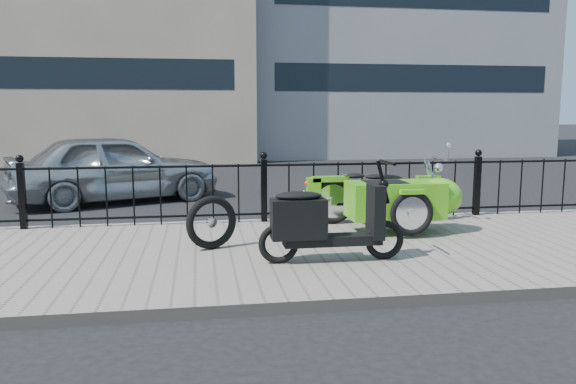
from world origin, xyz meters
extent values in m
plane|color=black|center=(0.00, 0.00, 0.00)|extent=(120.00, 120.00, 0.00)
cube|color=slate|center=(0.00, -0.50, 0.06)|extent=(30.00, 3.80, 0.12)
cube|color=gray|center=(0.00, 1.44, 0.06)|extent=(30.00, 0.10, 0.12)
cylinder|color=black|center=(0.00, 1.30, 0.99)|extent=(14.00, 0.04, 0.04)
cylinder|color=black|center=(0.00, 1.30, 0.24)|extent=(14.00, 0.04, 0.04)
cube|color=black|center=(-3.50, 1.30, 0.60)|extent=(0.09, 0.09, 0.96)
sphere|color=black|center=(-3.50, 1.30, 1.14)|extent=(0.11, 0.11, 0.11)
cube|color=black|center=(0.00, 1.30, 0.60)|extent=(0.09, 0.09, 0.96)
sphere|color=black|center=(0.00, 1.30, 1.14)|extent=(0.11, 0.11, 0.11)
cube|color=black|center=(3.50, 1.30, 0.60)|extent=(0.09, 0.09, 0.96)
sphere|color=black|center=(3.50, 1.30, 1.14)|extent=(0.11, 0.11, 0.11)
cube|color=black|center=(-6.00, 12.02, 3.00)|extent=(12.50, 0.06, 1.00)
cube|color=black|center=(7.00, 13.02, 3.00)|extent=(10.50, 0.06, 1.00)
torus|color=black|center=(2.50, 0.95, 0.46)|extent=(0.69, 0.09, 0.69)
torus|color=black|center=(1.00, 0.95, 0.46)|extent=(0.69, 0.09, 0.69)
torus|color=black|center=(1.80, -0.19, 0.46)|extent=(0.60, 0.08, 0.60)
cube|color=gray|center=(1.75, 0.95, 0.48)|extent=(0.34, 0.22, 0.24)
cylinder|color=black|center=(1.75, 0.95, 0.41)|extent=(1.40, 0.04, 0.04)
ellipsoid|color=black|center=(1.87, 0.95, 0.72)|extent=(0.54, 0.29, 0.26)
cylinder|color=silver|center=(2.68, 0.95, 1.08)|extent=(0.03, 0.56, 0.03)
cylinder|color=silver|center=(2.56, 0.95, 0.77)|extent=(0.25, 0.04, 0.59)
sphere|color=silver|center=(2.66, 0.95, 0.95)|extent=(0.15, 0.15, 0.15)
cube|color=#52AE18|center=(2.50, 0.95, 0.79)|extent=(0.36, 0.12, 0.06)
cube|color=#52AE18|center=(0.95, 0.95, 0.80)|extent=(0.55, 0.16, 0.08)
ellipsoid|color=black|center=(1.65, 0.95, 0.82)|extent=(0.31, 0.22, 0.08)
ellipsoid|color=black|center=(1.33, 0.95, 0.84)|extent=(0.31, 0.22, 0.08)
sphere|color=red|center=(0.60, 0.95, 0.74)|extent=(0.07, 0.07, 0.07)
cube|color=yellow|center=(0.58, 1.05, 0.56)|extent=(0.02, 0.14, 0.10)
cube|color=#52AE18|center=(1.70, 0.20, 0.59)|extent=(1.30, 0.62, 0.50)
ellipsoid|color=#52AE18|center=(2.35, 0.20, 0.61)|extent=(0.65, 0.60, 0.54)
cube|color=black|center=(1.55, 0.20, 0.82)|extent=(0.55, 0.43, 0.06)
cube|color=#52AE18|center=(1.80, -0.19, 0.76)|extent=(0.34, 0.11, 0.06)
torus|color=black|center=(1.12, -1.12, 0.35)|extent=(0.46, 0.08, 0.46)
torus|color=black|center=(-0.12, -1.12, 0.35)|extent=(0.46, 0.08, 0.46)
cube|color=black|center=(0.50, -1.12, 0.37)|extent=(1.12, 0.25, 0.11)
cube|color=black|center=(0.11, -1.12, 0.62)|extent=(0.62, 0.29, 0.45)
ellipsoid|color=black|center=(0.11, -1.12, 0.88)|extent=(0.52, 0.26, 0.10)
cube|color=black|center=(1.00, -1.12, 0.68)|extent=(0.13, 0.34, 0.62)
cylinder|color=black|center=(1.08, -1.12, 1.01)|extent=(0.17, 0.04, 0.50)
cylinder|color=black|center=(1.13, -1.12, 1.24)|extent=(0.03, 0.49, 0.03)
torus|color=black|center=(-0.84, -0.33, 0.45)|extent=(0.65, 0.34, 0.67)
imported|color=#A6A9AD|center=(-2.64, 4.36, 0.69)|extent=(4.37, 3.02, 1.38)
camera|label=1|loc=(-0.97, -7.17, 1.82)|focal=35.00mm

